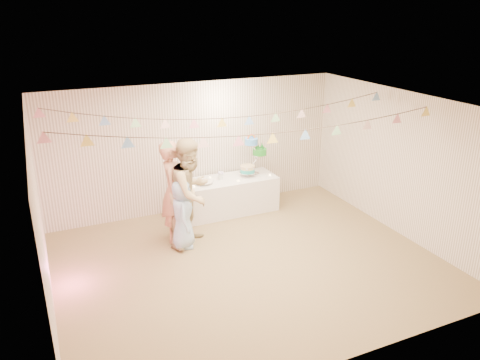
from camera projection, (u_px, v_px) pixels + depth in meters
name	position (u px, v px, depth m)	size (l,w,h in m)	color
floor	(249.00, 263.00, 7.66)	(6.00, 6.00, 0.00)	olive
ceiling	(250.00, 106.00, 6.75)	(6.00, 6.00, 0.00)	white
back_wall	(196.00, 147.00, 9.35)	(6.00, 6.00, 0.00)	white
front_wall	(347.00, 267.00, 5.07)	(6.00, 6.00, 0.00)	white
left_wall	(40.00, 224.00, 6.06)	(5.00, 5.00, 0.00)	white
right_wall	(401.00, 164.00, 8.36)	(5.00, 5.00, 0.00)	white
table	(230.00, 195.00, 9.48)	(1.90, 0.76, 0.71)	white
cake_stand	(253.00, 154.00, 9.45)	(0.71, 0.42, 0.80)	silver
cake_bottom	(248.00, 170.00, 9.45)	(0.31, 0.31, 0.15)	teal
cake_middle	(259.00, 153.00, 9.61)	(0.27, 0.27, 0.22)	#1F9124
cake_top_tier	(251.00, 144.00, 9.32)	(0.25, 0.25, 0.19)	#4389D4
platter	(204.00, 181.00, 9.08)	(0.36, 0.36, 0.02)	white
posy	(221.00, 173.00, 9.29)	(0.14, 0.14, 0.16)	white
person_adult_a	(174.00, 191.00, 8.17)	(0.67, 0.44, 1.83)	tan
person_adult_b	(191.00, 192.00, 8.02)	(0.93, 0.72, 1.91)	tan
person_child	(182.00, 214.00, 7.98)	(0.60, 0.39, 1.24)	#A4C5E9
bunting_back	(222.00, 109.00, 7.78)	(5.60, 1.10, 0.40)	pink
bunting_front	(256.00, 128.00, 6.68)	(5.60, 0.90, 0.36)	#72A5E5
tealight_0	(194.00, 186.00, 8.91)	(0.04, 0.04, 0.03)	#FFD88C
tealight_1	(210.00, 178.00, 9.37)	(0.04, 0.04, 0.03)	#FFD88C
tealight_2	(238.00, 181.00, 9.20)	(0.04, 0.04, 0.03)	#FFD88C
tealight_3	(241.00, 172.00, 9.67)	(0.04, 0.04, 0.03)	#FFD88C
tealight_4	(270.00, 175.00, 9.51)	(0.04, 0.04, 0.03)	#FFD88C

